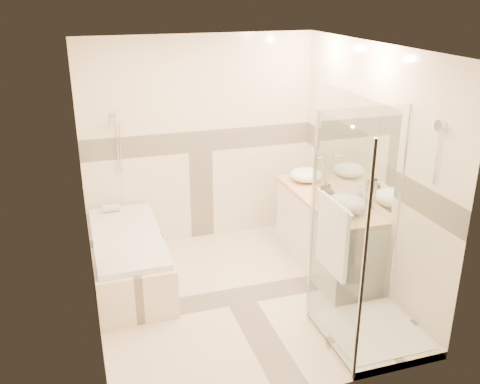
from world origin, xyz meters
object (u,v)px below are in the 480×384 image
object	(u,v)px
vanity	(326,232)
vessel_sink_near	(306,175)
amenity_bottle_a	(325,189)
bathtub	(128,256)
amenity_bottle_b	(329,191)
shower_enclosure	(361,288)
vessel_sink_far	(345,204)

from	to	relation	value
vanity	vessel_sink_near	xyz separation A→B (m)	(-0.02, 0.55, 0.50)
vessel_sink_near	amenity_bottle_a	distance (m)	0.51
bathtub	amenity_bottle_b	xyz separation A→B (m)	(2.13, -0.39, 0.63)
bathtub	amenity_bottle_b	size ratio (longest dim) A/B	10.09
vanity	shower_enclosure	distance (m)	1.31
amenity_bottle_a	amenity_bottle_b	xyz separation A→B (m)	(0.00, -0.08, -0.00)
amenity_bottle_b	shower_enclosure	bearing A→B (deg)	-102.47
bathtub	amenity_bottle_b	world-z (taller)	amenity_bottle_b
shower_enclosure	vessel_sink_far	distance (m)	1.01
vanity	shower_enclosure	size ratio (longest dim) A/B	0.79
bathtub	shower_enclosure	bearing A→B (deg)	-41.10
bathtub	amenity_bottle_b	bearing A→B (deg)	-10.30
amenity_bottle_a	shower_enclosure	bearing A→B (deg)	-101.75
vanity	amenity_bottle_b	distance (m)	0.51
vessel_sink_near	amenity_bottle_a	size ratio (longest dim) A/B	2.27
bathtub	vessel_sink_far	world-z (taller)	vessel_sink_far
vessel_sink_near	shower_enclosure	bearing A→B (deg)	-98.53
shower_enclosure	amenity_bottle_a	world-z (taller)	shower_enclosure
vanity	vessel_sink_near	size ratio (longest dim) A/B	4.23
bathtub	vessel_sink_far	bearing A→B (deg)	-19.41
amenity_bottle_b	vessel_sink_far	bearing A→B (deg)	-90.00
vanity	amenity_bottle_b	xyz separation A→B (m)	(-0.02, -0.04, 0.51)
vessel_sink_far	amenity_bottle_a	world-z (taller)	same
shower_enclosure	vessel_sink_near	world-z (taller)	shower_enclosure
shower_enclosure	amenity_bottle_b	xyz separation A→B (m)	(0.27, 1.23, 0.43)
vessel_sink_far	amenity_bottle_a	size ratio (longest dim) A/B	2.49
vessel_sink_near	vessel_sink_far	xyz separation A→B (m)	(0.00, -0.95, 0.01)
vessel_sink_far	amenity_bottle_b	distance (m)	0.36
shower_enclosure	amenity_bottle_b	size ratio (longest dim) A/B	12.11
vanity	amenity_bottle_a	world-z (taller)	amenity_bottle_a
vanity	vessel_sink_near	distance (m)	0.74
vanity	vessel_sink_far	world-z (taller)	vessel_sink_far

